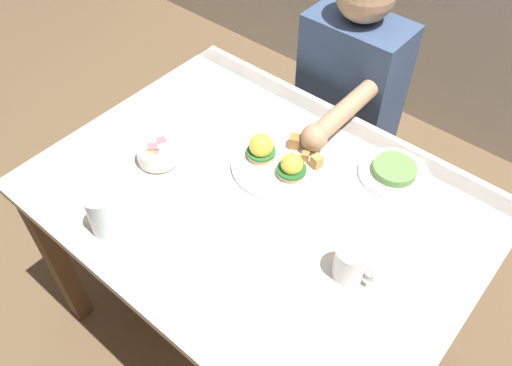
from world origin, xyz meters
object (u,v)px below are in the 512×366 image
at_px(dining_table, 259,219).
at_px(coffee_mug, 352,262).
at_px(eggs_benedict_plate, 278,160).
at_px(diner_person, 345,100).
at_px(fork, 272,348).
at_px(side_plate, 394,172).
at_px(fruit_bowl, 158,153).
at_px(water_glass_near, 103,215).

distance_m(dining_table, coffee_mug, 0.37).
xyz_separation_m(eggs_benedict_plate, diner_person, (-0.07, 0.48, -0.12)).
xyz_separation_m(fork, side_plate, (-0.06, 0.62, 0.01)).
relative_size(eggs_benedict_plate, side_plate, 1.35).
bearing_deg(dining_table, fruit_bowl, -164.06).
xyz_separation_m(coffee_mug, side_plate, (-0.09, 0.36, -0.04)).
xyz_separation_m(dining_table, diner_person, (-0.10, 0.60, 0.02)).
distance_m(eggs_benedict_plate, diner_person, 0.50).
bearing_deg(diner_person, eggs_benedict_plate, -81.37).
distance_m(dining_table, diner_person, 0.61).
relative_size(coffee_mug, water_glass_near, 0.87).
bearing_deg(fruit_bowl, diner_person, 73.51).
bearing_deg(eggs_benedict_plate, dining_table, -76.10).
distance_m(eggs_benedict_plate, fork, 0.55).
xyz_separation_m(coffee_mug, diner_person, (-0.43, 0.65, -0.14)).
height_order(fruit_bowl, water_glass_near, water_glass_near).
height_order(side_plate, diner_person, diner_person).
height_order(dining_table, fork, fork).
height_order(eggs_benedict_plate, diner_person, diner_person).
xyz_separation_m(fruit_bowl, diner_person, (0.20, 0.69, -0.12)).
xyz_separation_m(eggs_benedict_plate, fruit_bowl, (-0.28, -0.20, 0.00)).
xyz_separation_m(dining_table, coffee_mug, (0.33, -0.05, 0.16)).
bearing_deg(dining_table, water_glass_near, -122.96).
distance_m(coffee_mug, side_plate, 0.37).
distance_m(fruit_bowl, side_plate, 0.67).
bearing_deg(diner_person, fruit_bowl, -106.49).
bearing_deg(dining_table, coffee_mug, -9.29).
bearing_deg(fork, side_plate, 95.83).
distance_m(dining_table, eggs_benedict_plate, 0.18).
bearing_deg(fruit_bowl, water_glass_near, -72.17).
relative_size(dining_table, fork, 8.09).
relative_size(fruit_bowl, coffee_mug, 1.08).
height_order(coffee_mug, fork, coffee_mug).
distance_m(fruit_bowl, water_glass_near, 0.27).
bearing_deg(side_plate, fork, -84.17).
bearing_deg(side_plate, diner_person, 139.29).
distance_m(side_plate, diner_person, 0.47).
distance_m(dining_table, water_glass_near, 0.44).
bearing_deg(eggs_benedict_plate, diner_person, 98.63).
xyz_separation_m(side_plate, diner_person, (-0.35, 0.30, -0.10)).
height_order(fruit_bowl, side_plate, fruit_bowl).
height_order(fruit_bowl, diner_person, diner_person).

